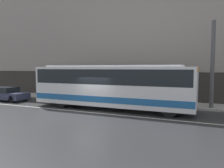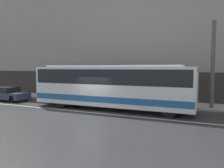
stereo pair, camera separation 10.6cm
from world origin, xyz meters
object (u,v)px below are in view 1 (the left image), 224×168
(sedan_dark_behind, at_px, (6,94))
(pedestrian_waiting, at_px, (94,92))
(utility_pole_near, at_px, (212,65))
(transit_bus, at_px, (111,85))

(sedan_dark_behind, bearing_deg, pedestrian_waiting, 25.23)
(utility_pole_near, bearing_deg, sedan_dark_behind, -170.97)
(transit_bus, height_order, pedestrian_waiting, transit_bus)
(utility_pole_near, bearing_deg, pedestrian_waiting, 175.85)
(sedan_dark_behind, xyz_separation_m, pedestrian_waiting, (7.80, 3.68, 0.22))
(transit_bus, xyz_separation_m, sedan_dark_behind, (-11.20, -0.00, -1.28))
(transit_bus, height_order, sedan_dark_behind, transit_bus)
(utility_pole_near, bearing_deg, transit_bus, -157.77)
(transit_bus, bearing_deg, sedan_dark_behind, -180.00)
(sedan_dark_behind, distance_m, utility_pole_near, 18.77)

